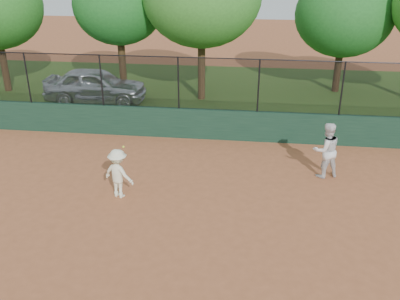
# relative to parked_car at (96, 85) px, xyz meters

# --- Properties ---
(ground) EXTENTS (80.00, 80.00, 0.00)m
(ground) POSITION_rel_parked_car_xyz_m (5.27, -9.99, -0.83)
(ground) COLOR #AC5D37
(ground) RESTS_ON ground
(back_wall) EXTENTS (26.00, 0.20, 1.20)m
(back_wall) POSITION_rel_parked_car_xyz_m (5.27, -3.99, -0.23)
(back_wall) COLOR #1C3E2A
(back_wall) RESTS_ON ground
(grass_strip) EXTENTS (36.00, 12.00, 0.01)m
(grass_strip) POSITION_rel_parked_car_xyz_m (5.27, 2.01, -0.82)
(grass_strip) COLOR #2A4816
(grass_strip) RESTS_ON ground
(parked_car) EXTENTS (4.91, 2.13, 1.65)m
(parked_car) POSITION_rel_parked_car_xyz_m (0.00, 0.00, 0.00)
(parked_car) COLOR silver
(parked_car) RESTS_ON ground
(player_second) EXTENTS (1.08, 0.96, 1.84)m
(player_second) POSITION_rel_parked_car_xyz_m (9.99, -6.68, 0.10)
(player_second) COLOR white
(player_second) RESTS_ON ground
(player_main) EXTENTS (1.12, 0.88, 1.82)m
(player_main) POSITION_rel_parked_car_xyz_m (3.77, -8.81, -0.06)
(player_main) COLOR white
(player_main) RESTS_ON ground
(fence_assembly) EXTENTS (26.00, 0.06, 2.00)m
(fence_assembly) POSITION_rel_parked_car_xyz_m (5.24, -3.99, 1.41)
(fence_assembly) COLOR black
(fence_assembly) RESTS_ON back_wall
(tree_1) EXTENTS (4.44, 4.03, 6.28)m
(tree_1) POSITION_rel_parked_car_xyz_m (0.88, 1.75, 3.52)
(tree_1) COLOR #432E17
(tree_1) RESTS_ON ground
(tree_3) EXTENTS (4.84, 4.40, 5.99)m
(tree_3) POSITION_rel_parked_car_xyz_m (11.83, 3.28, 3.07)
(tree_3) COLOR #392513
(tree_3) RESTS_ON ground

